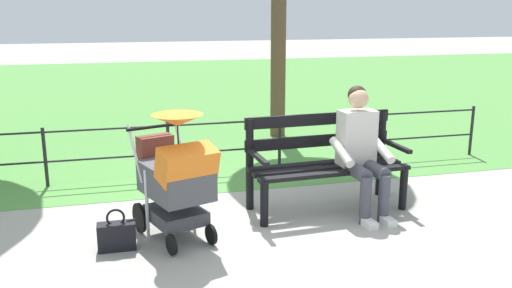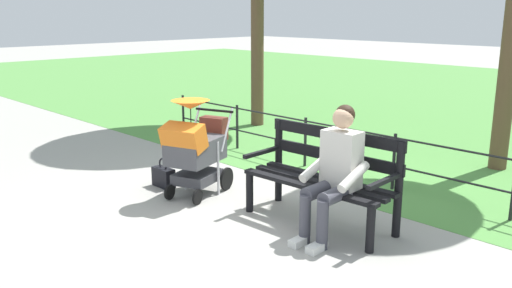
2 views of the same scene
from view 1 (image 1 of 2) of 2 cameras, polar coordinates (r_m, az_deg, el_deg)
The scene contains 7 objects.
ground_plane at distance 5.42m, azimuth 0.03°, elevation -7.72°, with size 60.00×60.00×0.00m, color #9E9B93.
grass_lawn at distance 13.87m, azimuth -9.20°, elevation 5.57°, with size 40.00×16.00×0.01m, color #518E42.
park_bench at distance 5.58m, azimuth 7.22°, elevation -1.49°, with size 1.62×0.67×0.96m.
person_on_bench at distance 5.46m, azimuth 11.06°, elevation -0.33°, with size 0.55×0.74×1.28m.
stroller at distance 4.79m, azimuth -8.47°, elevation -3.31°, with size 0.75×0.99×1.15m.
handbag at distance 4.83m, azimuth -14.49°, elevation -9.33°, with size 0.32×0.14×0.37m.
park_fence at distance 6.71m, azimuth -3.25°, elevation 0.32°, with size 7.08×0.04×0.70m.
Camera 1 is at (1.27, 4.87, 2.01)m, focal length 37.90 mm.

